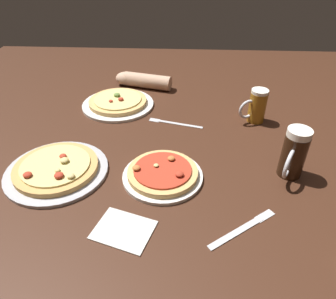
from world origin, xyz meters
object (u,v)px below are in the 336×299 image
(pizza_plate_side, at_px, (163,174))
(diner_arm, at_px, (141,80))
(beer_mug_dark, at_px, (294,154))
(pizza_plate_far, at_px, (118,103))
(knife_right, at_px, (243,228))
(pizza_plate_near, at_px, (56,169))
(fork_left, at_px, (174,123))
(beer_mug_amber, at_px, (256,106))
(napkin_folded, at_px, (124,229))

(pizza_plate_side, height_order, diner_arm, diner_arm)
(beer_mug_dark, relative_size, diner_arm, 0.59)
(pizza_plate_far, distance_m, knife_right, 0.84)
(pizza_plate_near, height_order, diner_arm, diner_arm)
(pizza_plate_near, bearing_deg, pizza_plate_far, 76.72)
(pizza_plate_far, distance_m, diner_arm, 0.23)
(pizza_plate_near, height_order, knife_right, pizza_plate_near)
(pizza_plate_near, xyz_separation_m, knife_right, (0.59, -0.21, -0.01))
(knife_right, bearing_deg, pizza_plate_far, 123.95)
(knife_right, bearing_deg, fork_left, 110.63)
(beer_mug_amber, bearing_deg, pizza_plate_near, -151.79)
(pizza_plate_near, bearing_deg, diner_arm, 74.51)
(fork_left, bearing_deg, diner_arm, 116.85)
(pizza_plate_side, bearing_deg, pizza_plate_near, 179.02)
(beer_mug_dark, relative_size, fork_left, 0.75)
(beer_mug_dark, relative_size, knife_right, 0.85)
(pizza_plate_near, relative_size, beer_mug_amber, 2.41)
(pizza_plate_far, relative_size, pizza_plate_side, 1.24)
(pizza_plate_side, relative_size, fork_left, 1.15)
(napkin_folded, bearing_deg, beer_mug_dark, 27.60)
(beer_mug_amber, bearing_deg, pizza_plate_far, 169.95)
(pizza_plate_side, bearing_deg, knife_right, -41.18)
(beer_mug_dark, height_order, beer_mug_amber, beer_mug_dark)
(beer_mug_dark, bearing_deg, knife_right, -126.92)
(pizza_plate_near, bearing_deg, fork_left, 42.09)
(pizza_plate_far, xyz_separation_m, napkin_folded, (0.15, -0.72, -0.01))
(pizza_plate_far, relative_size, napkin_folded, 2.11)
(pizza_plate_far, height_order, beer_mug_amber, beer_mug_amber)
(napkin_folded, bearing_deg, diner_arm, 94.14)
(beer_mug_amber, relative_size, diner_arm, 0.48)
(pizza_plate_far, height_order, diner_arm, diner_arm)
(pizza_plate_near, xyz_separation_m, napkin_folded, (0.26, -0.23, -0.01))
(pizza_plate_near, height_order, beer_mug_dark, beer_mug_dark)
(pizza_plate_near, relative_size, fork_left, 1.48)
(pizza_plate_near, distance_m, fork_left, 0.51)
(napkin_folded, relative_size, knife_right, 0.77)
(napkin_folded, relative_size, fork_left, 0.67)
(pizza_plate_near, bearing_deg, beer_mug_amber, 28.21)
(pizza_plate_side, relative_size, beer_mug_amber, 1.87)
(beer_mug_dark, distance_m, napkin_folded, 0.58)
(beer_mug_amber, xyz_separation_m, fork_left, (-0.34, -0.04, -0.07))
(pizza_plate_near, height_order, pizza_plate_far, same)
(pizza_plate_far, relative_size, beer_mug_dark, 1.89)
(pizza_plate_far, bearing_deg, beer_mug_amber, -10.05)
(fork_left, bearing_deg, beer_mug_amber, 7.05)
(napkin_folded, distance_m, diner_arm, 0.94)
(pizza_plate_near, xyz_separation_m, diner_arm, (0.20, 0.70, 0.02))
(pizza_plate_near, distance_m, pizza_plate_far, 0.50)
(pizza_plate_side, bearing_deg, fork_left, 85.93)
(napkin_folded, xyz_separation_m, fork_left, (0.12, 0.57, -0.00))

